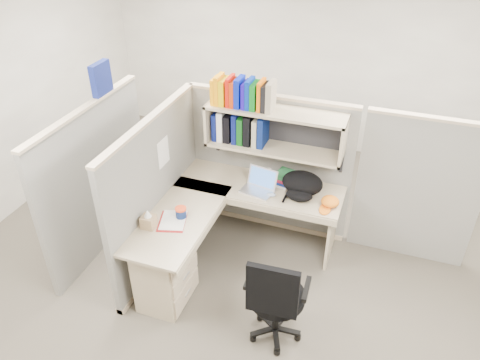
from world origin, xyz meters
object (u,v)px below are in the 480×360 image
at_px(desk, 192,250).
at_px(laptop, 257,182).
at_px(task_chair, 275,311).
at_px(snack_canister, 181,212).
at_px(backpack, 301,186).

relative_size(desk, laptop, 5.38).
relative_size(laptop, task_chair, 0.32).
bearing_deg(desk, snack_canister, 144.39).
xyz_separation_m(laptop, backpack, (0.44, 0.08, 0.01)).
bearing_deg(snack_canister, task_chair, -24.19).
distance_m(snack_canister, task_chair, 1.27).
xyz_separation_m(desk, laptop, (0.41, 0.75, 0.41)).
bearing_deg(laptop, desk, -107.92).
distance_m(laptop, backpack, 0.44).
distance_m(backpack, task_chair, 1.31).
bearing_deg(snack_canister, backpack, 36.11).
relative_size(desk, backpack, 4.19).
height_order(backpack, task_chair, task_chair).
bearing_deg(desk, task_chair, -22.27).
bearing_deg(laptop, snack_canister, -119.57).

